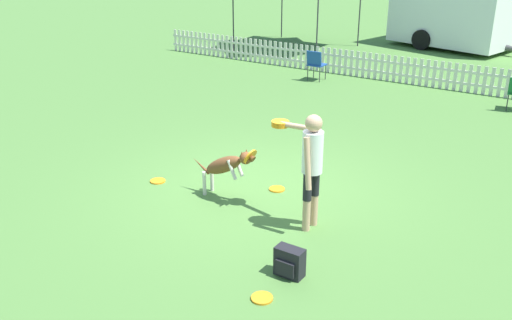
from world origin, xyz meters
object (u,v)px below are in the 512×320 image
at_px(frisbee_near_handler, 158,181).
at_px(folding_chair_center, 316,63).
at_px(frisbee_midfield, 262,298).
at_px(backpack_on_grass, 289,262).
at_px(frisbee_near_dog, 277,189).
at_px(leaping_dog, 226,165).
at_px(handler_person, 310,158).
at_px(equipment_trailer, 456,10).

distance_m(frisbee_near_handler, folding_chair_center, 7.46).
xyz_separation_m(frisbee_midfield, backpack_on_grass, (0.02, 0.58, 0.17)).
height_order(frisbee_near_dog, frisbee_midfield, same).
height_order(frisbee_near_handler, frisbee_near_dog, same).
bearing_deg(frisbee_near_handler, leaping_dog, 4.52).
xyz_separation_m(frisbee_near_dog, frisbee_midfield, (1.37, -2.56, 0.00)).
height_order(handler_person, frisbee_near_handler, handler_person).
relative_size(handler_person, equipment_trailer, 0.34).
bearing_deg(handler_person, leaping_dog, 90.48).
bearing_deg(equipment_trailer, folding_chair_center, -90.73).
height_order(leaping_dog, backpack_on_grass, leaping_dog).
height_order(backpack_on_grass, folding_chair_center, folding_chair_center).
distance_m(handler_person, frisbee_midfield, 2.09).
relative_size(frisbee_near_handler, backpack_on_grass, 0.68).
height_order(handler_person, folding_chair_center, handler_person).
bearing_deg(handler_person, frisbee_near_handler, 94.00).
relative_size(frisbee_near_dog, backpack_on_grass, 0.68).
xyz_separation_m(leaping_dog, frisbee_near_dog, (0.47, 0.71, -0.56)).
distance_m(handler_person, frisbee_near_handler, 2.95).
xyz_separation_m(frisbee_midfield, folding_chair_center, (-4.16, 9.12, 0.48)).
distance_m(leaping_dog, equipment_trailer, 14.11).
bearing_deg(backpack_on_grass, frisbee_midfield, -91.55).
bearing_deg(handler_person, frisbee_midfield, -164.25).
distance_m(leaping_dog, frisbee_near_handler, 1.45).
bearing_deg(backpack_on_grass, frisbee_near_handler, 159.80).
distance_m(leaping_dog, frisbee_near_dog, 1.01).
relative_size(frisbee_near_handler, folding_chair_center, 0.30).
distance_m(handler_person, folding_chair_center, 8.26).
bearing_deg(folding_chair_center, frisbee_midfield, 113.48).
height_order(frisbee_near_handler, folding_chair_center, folding_chair_center).
bearing_deg(folding_chair_center, frisbee_near_handler, 96.63).
xyz_separation_m(leaping_dog, backpack_on_grass, (1.85, -1.28, -0.39)).
bearing_deg(folding_chair_center, leaping_dog, 106.71).
height_order(handler_person, backpack_on_grass, handler_person).
bearing_deg(leaping_dog, frisbee_midfield, 48.00).
bearing_deg(folding_chair_center, frisbee_near_dog, 112.02).
xyz_separation_m(handler_person, frisbee_near_handler, (-2.77, -0.04, -1.02)).
relative_size(frisbee_near_dog, frisbee_midfield, 1.00).
bearing_deg(equipment_trailer, leaping_dog, -73.91).
xyz_separation_m(handler_person, equipment_trailer, (-1.99, 14.15, 0.23)).
bearing_deg(frisbee_near_dog, leaping_dog, -123.51).
xyz_separation_m(frisbee_near_handler, frisbee_near_dog, (1.80, 0.81, 0.00)).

